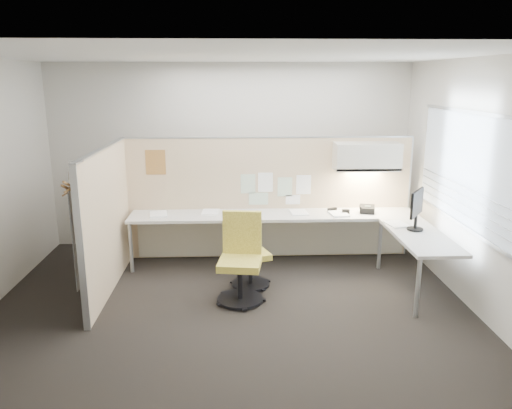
{
  "coord_description": "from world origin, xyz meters",
  "views": [
    {
      "loc": [
        0.07,
        -5.42,
        2.57
      ],
      "look_at": [
        0.33,
        0.8,
        0.99
      ],
      "focal_mm": 35.0,
      "sensor_mm": 36.0,
      "label": 1
    }
  ],
  "objects_px": {
    "chair_left": "(249,253)",
    "desk": "(298,225)",
    "chair_right": "(241,261)",
    "monitor": "(417,207)",
    "phone": "(367,209)"
  },
  "relations": [
    {
      "from": "chair_right",
      "to": "chair_left",
      "type": "bearing_deg",
      "value": 84.48
    },
    {
      "from": "chair_left",
      "to": "monitor",
      "type": "distance_m",
      "value": 2.16
    },
    {
      "from": "monitor",
      "to": "chair_right",
      "type": "bearing_deg",
      "value": 132.85
    },
    {
      "from": "chair_right",
      "to": "monitor",
      "type": "bearing_deg",
      "value": 16.48
    },
    {
      "from": "desk",
      "to": "phone",
      "type": "xyz_separation_m",
      "value": [
        0.98,
        0.14,
        0.18
      ]
    },
    {
      "from": "chair_left",
      "to": "desk",
      "type": "bearing_deg",
      "value": 20.29
    },
    {
      "from": "chair_left",
      "to": "monitor",
      "type": "relative_size",
      "value": 1.78
    },
    {
      "from": "desk",
      "to": "chair_left",
      "type": "bearing_deg",
      "value": -140.18
    },
    {
      "from": "desk",
      "to": "monitor",
      "type": "xyz_separation_m",
      "value": [
        1.37,
        -0.69,
        0.42
      ]
    },
    {
      "from": "desk",
      "to": "monitor",
      "type": "height_order",
      "value": "monitor"
    },
    {
      "from": "desk",
      "to": "monitor",
      "type": "relative_size",
      "value": 7.89
    },
    {
      "from": "desk",
      "to": "chair_right",
      "type": "bearing_deg",
      "value": -128.23
    },
    {
      "from": "chair_left",
      "to": "phone",
      "type": "relative_size",
      "value": 3.64
    },
    {
      "from": "desk",
      "to": "chair_right",
      "type": "distance_m",
      "value": 1.31
    },
    {
      "from": "chair_right",
      "to": "monitor",
      "type": "xyz_separation_m",
      "value": [
        2.18,
        0.33,
        0.54
      ]
    }
  ]
}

